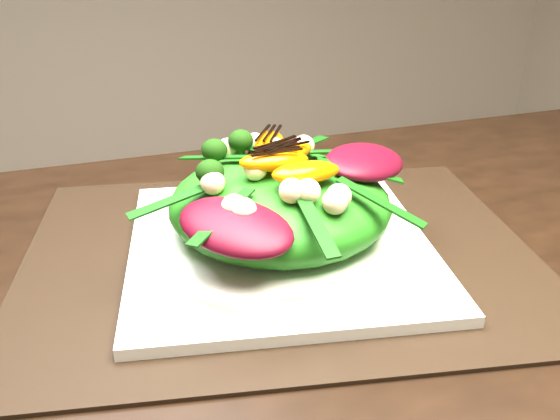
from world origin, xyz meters
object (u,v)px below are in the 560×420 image
object	(u,v)px
plate_base	(280,246)
salad_bowl	(280,233)
placemat	(280,253)
lettuce_mound	(280,203)
orange_segment	(274,151)

from	to	relation	value
plate_base	salad_bowl	size ratio (longest dim) A/B	1.18
placemat	lettuce_mound	bearing A→B (deg)	-90.00
lettuce_mound	orange_segment	size ratio (longest dim) A/B	3.13
plate_base	orange_segment	world-z (taller)	orange_segment
placemat	plate_base	xyz separation A→B (m)	(0.00, 0.00, 0.01)
salad_bowl	orange_segment	size ratio (longest dim) A/B	3.65
salad_bowl	orange_segment	xyz separation A→B (m)	(0.00, 0.02, 0.07)
orange_segment	salad_bowl	bearing A→B (deg)	-95.90
plate_base	salad_bowl	world-z (taller)	salad_bowl
plate_base	lettuce_mound	size ratio (longest dim) A/B	1.37
plate_base	orange_segment	bearing A→B (deg)	84.10
placemat	salad_bowl	size ratio (longest dim) A/B	2.02
plate_base	lettuce_mound	distance (m)	0.04
salad_bowl	lettuce_mound	size ratio (longest dim) A/B	1.17
placemat	plate_base	size ratio (longest dim) A/B	1.71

